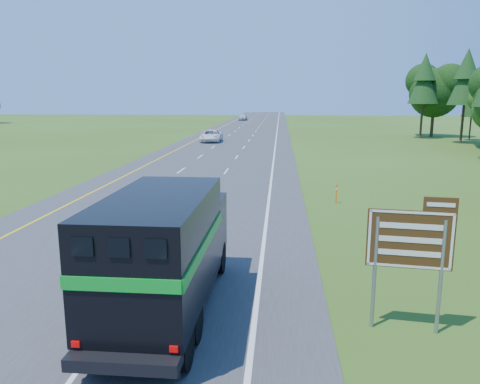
{
  "coord_description": "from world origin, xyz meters",
  "views": [
    {
      "loc": [
        6.1,
        -7.74,
        5.83
      ],
      "look_at": [
        4.24,
        13.85,
        1.43
      ],
      "focal_mm": 35.0,
      "sensor_mm": 36.0,
      "label": 1
    }
  ],
  "objects_px": {
    "exit_sign": "(411,245)",
    "far_car": "(243,117)",
    "horse_truck": "(165,249)",
    "white_suv": "(211,136)"
  },
  "relations": [
    {
      "from": "horse_truck",
      "to": "far_car",
      "type": "relative_size",
      "value": 1.6
    },
    {
      "from": "horse_truck",
      "to": "far_car",
      "type": "height_order",
      "value": "horse_truck"
    },
    {
      "from": "white_suv",
      "to": "horse_truck",
      "type": "bearing_deg",
      "value": -85.01
    },
    {
      "from": "white_suv",
      "to": "exit_sign",
      "type": "distance_m",
      "value": 51.73
    },
    {
      "from": "far_car",
      "to": "horse_truck",
      "type": "bearing_deg",
      "value": -84.06
    },
    {
      "from": "far_car",
      "to": "exit_sign",
      "type": "distance_m",
      "value": 110.07
    },
    {
      "from": "horse_truck",
      "to": "exit_sign",
      "type": "xyz_separation_m",
      "value": [
        6.26,
        -0.37,
        0.41
      ]
    },
    {
      "from": "horse_truck",
      "to": "white_suv",
      "type": "relative_size",
      "value": 1.35
    },
    {
      "from": "exit_sign",
      "to": "far_car",
      "type": "bearing_deg",
      "value": 104.29
    },
    {
      "from": "white_suv",
      "to": "far_car",
      "type": "relative_size",
      "value": 1.18
    }
  ]
}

